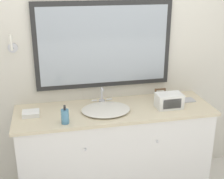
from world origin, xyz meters
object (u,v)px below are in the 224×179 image
appliance_box (169,101)px  picture_frame (160,94)px  sink_basin (106,109)px  soap_bottle (65,116)px

appliance_box → picture_frame: size_ratio=2.14×
appliance_box → picture_frame: (-0.01, 0.22, -0.01)m
sink_basin → soap_bottle: 0.43m
sink_basin → picture_frame: sink_basin is taller
appliance_box → soap_bottle: bearing=-172.8°
sink_basin → appliance_box: 0.61m
appliance_box → picture_frame: bearing=92.2°
soap_bottle → sink_basin: bearing=24.5°
sink_basin → picture_frame: size_ratio=3.94×
sink_basin → soap_bottle: bearing=-155.5°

